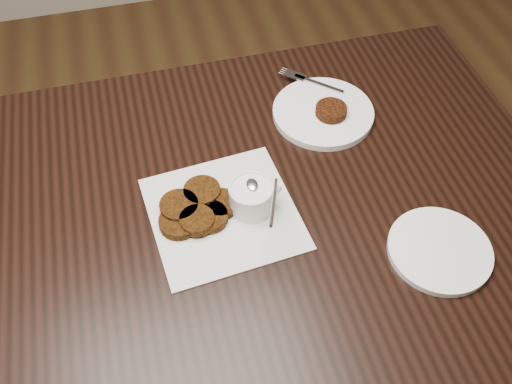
# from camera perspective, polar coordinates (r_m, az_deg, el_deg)

# --- Properties ---
(table) EXTENTS (1.47, 0.94, 0.75)m
(table) POSITION_cam_1_polar(r_m,az_deg,el_deg) (1.35, -5.83, -13.57)
(table) COLOR black
(table) RESTS_ON floor
(napkin) EXTENTS (0.28, 0.28, 0.00)m
(napkin) POSITION_cam_1_polar(r_m,az_deg,el_deg) (1.05, -3.32, -2.16)
(napkin) COLOR white
(napkin) RESTS_ON table
(sauce_ramekin) EXTENTS (0.12, 0.12, 0.12)m
(sauce_ramekin) POSITION_cam_1_polar(r_m,az_deg,el_deg) (1.01, -0.50, 0.54)
(sauce_ramekin) COLOR white
(sauce_ramekin) RESTS_ON napkin
(patty_cluster) EXTENTS (0.26, 0.26, 0.02)m
(patty_cluster) POSITION_cam_1_polar(r_m,az_deg,el_deg) (1.04, -5.95, -1.82)
(patty_cluster) COLOR #65370D
(patty_cluster) RESTS_ON napkin
(plate_with_patty) EXTENTS (0.30, 0.30, 0.03)m
(plate_with_patty) POSITION_cam_1_polar(r_m,az_deg,el_deg) (1.22, 6.77, 8.19)
(plate_with_patty) COLOR white
(plate_with_patty) RESTS_ON table
(plate_empty) EXTENTS (0.21, 0.21, 0.01)m
(plate_empty) POSITION_cam_1_polar(r_m,az_deg,el_deg) (1.04, 17.94, -5.57)
(plate_empty) COLOR white
(plate_empty) RESTS_ON table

